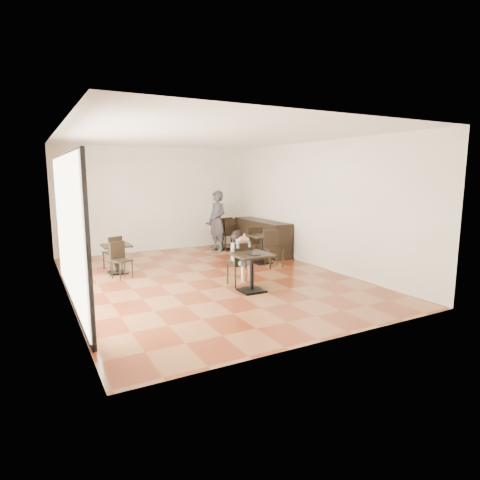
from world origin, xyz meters
TOP-DOWN VIEW (x-y plane):
  - floor at (0.00, 0.00)m, footprint 6.00×8.00m
  - ceiling at (0.00, 0.00)m, footprint 6.00×8.00m
  - wall_back at (0.00, 4.00)m, footprint 6.00×0.01m
  - wall_front at (0.00, -4.00)m, footprint 6.00×0.01m
  - wall_left at (-3.00, 0.00)m, footprint 0.01×8.00m
  - wall_right at (3.00, 0.00)m, footprint 0.01×8.00m
  - storefront_window at (-2.97, -0.50)m, footprint 0.04×4.50m
  - child_table at (0.36, -1.35)m, footprint 0.75×0.75m
  - child_chair at (0.36, -0.80)m, footprint 0.43×0.43m
  - child at (0.36, -0.80)m, footprint 0.43×0.60m
  - plate at (0.36, -1.45)m, footprint 0.27×0.27m
  - pizza_slice at (0.36, -0.99)m, footprint 0.28×0.21m
  - adult_patron at (1.62, 2.98)m, footprint 0.60×0.77m
  - cafe_table_mid at (1.93, 0.83)m, footprint 0.85×0.85m
  - cafe_table_left at (-1.75, 1.53)m, footprint 0.85×0.85m
  - cafe_table_back at (1.91, 3.28)m, footprint 0.93×0.93m
  - chair_mid_a at (1.96, 1.38)m, footprint 0.48×0.48m
  - chair_mid_b at (1.96, 0.28)m, footprint 0.48×0.48m
  - chair_left_a at (-1.75, 2.08)m, footprint 0.49×0.49m
  - chair_left_b at (-1.75, 0.98)m, footprint 0.49×0.49m
  - chair_back_a at (2.08, 3.50)m, footprint 0.53×0.53m
  - chair_back_b at (2.08, 2.73)m, footprint 0.53×0.53m
  - service_counter at (2.65, 2.00)m, footprint 0.60×2.40m

SIDE VIEW (x-z plane):
  - floor at x=0.00m, z-range -0.01..0.01m
  - cafe_table_left at x=-1.75m, z-range 0.00..0.70m
  - cafe_table_mid at x=1.93m, z-range 0.00..0.78m
  - child_table at x=0.36m, z-range 0.00..0.79m
  - cafe_table_back at x=1.91m, z-range 0.00..0.82m
  - chair_left_a at x=-1.75m, z-range 0.00..0.85m
  - chair_left_b at x=-1.75m, z-range 0.00..0.85m
  - chair_mid_a at x=1.96m, z-range 0.00..0.94m
  - chair_mid_b at x=1.96m, z-range 0.00..0.94m
  - child_chair at x=0.36m, z-range 0.00..0.95m
  - chair_back_a at x=2.08m, z-range 0.00..0.99m
  - chair_back_b at x=2.08m, z-range 0.00..0.99m
  - service_counter at x=2.65m, z-range 0.00..1.00m
  - child at x=0.36m, z-range 0.00..1.20m
  - plate at x=0.36m, z-range 0.79..0.81m
  - adult_patron at x=1.62m, z-range 0.00..1.88m
  - pizza_slice at x=0.36m, z-range 1.01..1.07m
  - storefront_window at x=-2.97m, z-range 0.10..2.70m
  - wall_back at x=0.00m, z-range 0.00..3.20m
  - wall_front at x=0.00m, z-range 0.00..3.20m
  - wall_left at x=-3.00m, z-range 0.00..3.20m
  - wall_right at x=3.00m, z-range 0.00..3.20m
  - ceiling at x=0.00m, z-range 3.20..3.21m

